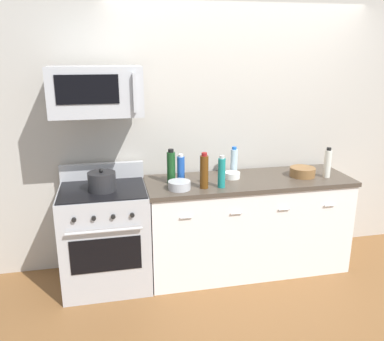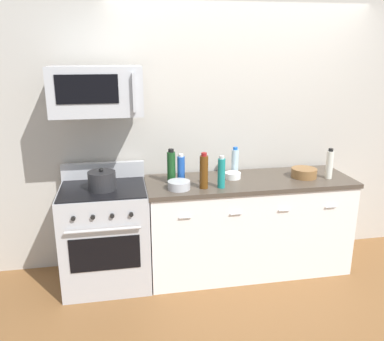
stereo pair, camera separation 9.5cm
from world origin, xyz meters
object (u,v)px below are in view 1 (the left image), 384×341
at_px(bottle_water_clear, 234,161).
at_px(bowl_steel_prep, 179,185).
at_px(bottle_wine_green, 171,167).
at_px(bowl_white_ceramic, 232,175).
at_px(bottle_sparkling_teal, 222,172).
at_px(microwave, 96,91).
at_px(bottle_wine_amber, 204,171).
at_px(bottle_vinegar_white, 328,163).
at_px(bowl_wooden_salad, 302,172).
at_px(stockpot, 102,181).
at_px(range_oven, 106,236).
at_px(bottle_soda_blue, 181,169).

height_order(bottle_water_clear, bowl_steel_prep, bottle_water_clear).
relative_size(bottle_wine_green, bowl_white_ceramic, 2.07).
bearing_deg(bowl_steel_prep, bowl_white_ceramic, 21.33).
height_order(bottle_sparkling_teal, bowl_steel_prep, bottle_sparkling_teal).
xyz_separation_m(microwave, bottle_wine_amber, (0.87, -0.21, -0.68)).
bearing_deg(microwave, bowl_steel_prep, -17.01).
bearing_deg(bottle_vinegar_white, bottle_water_clear, 162.02).
height_order(bottle_sparkling_teal, bowl_wooden_salad, bottle_sparkling_teal).
bearing_deg(bottle_sparkling_teal, bottle_water_clear, 57.41).
xyz_separation_m(bottle_vinegar_white, stockpot, (-2.08, 0.05, -0.05)).
xyz_separation_m(range_oven, bowl_white_ceramic, (1.19, 0.06, 0.48)).
relative_size(bottle_water_clear, stockpot, 1.15).
xyz_separation_m(range_oven, bottle_wine_green, (0.61, 0.03, 0.60)).
bearing_deg(bowl_steel_prep, bowl_wooden_salad, 5.87).
xyz_separation_m(bottle_wine_amber, stockpot, (-0.87, 0.11, -0.07)).
bearing_deg(bottle_wine_green, microwave, 178.22).
relative_size(microwave, bottle_water_clear, 2.74).
bearing_deg(bottle_wine_amber, bottle_wine_green, 143.74).
relative_size(bottle_sparkling_teal, bottle_wine_amber, 0.91).
height_order(range_oven, bottle_soda_blue, bottle_soda_blue).
bearing_deg(bottle_wine_amber, range_oven, 169.33).
height_order(range_oven, bowl_wooden_salad, range_oven).
xyz_separation_m(bottle_vinegar_white, bowl_white_ceramic, (-0.89, 0.16, -0.11)).
height_order(range_oven, bottle_sparkling_teal, bottle_sparkling_teal).
height_order(bottle_wine_green, bottle_vinegar_white, bottle_wine_green).
bearing_deg(bottle_wine_amber, bottle_vinegar_white, 3.04).
bearing_deg(bottle_sparkling_teal, bowl_steel_prep, 175.96).
distance_m(range_oven, bottle_vinegar_white, 2.16).
bearing_deg(bottle_water_clear, bowl_white_ceramic, -114.87).
xyz_separation_m(bottle_sparkling_teal, bowl_wooden_salad, (0.85, 0.15, -0.09)).
distance_m(range_oven, bottle_wine_amber, 1.07).
height_order(microwave, bowl_steel_prep, microwave).
distance_m(bottle_water_clear, bowl_steel_prep, 0.68).
bearing_deg(stockpot, bottle_soda_blue, 5.90).
bearing_deg(bottle_water_clear, bowl_steel_prep, -151.27).
relative_size(bottle_sparkling_teal, bottle_water_clear, 1.06).
xyz_separation_m(bottle_vinegar_white, bottle_soda_blue, (-1.38, 0.12, -0.01)).
distance_m(bottle_wine_green, bowl_steel_prep, 0.22).
xyz_separation_m(bottle_water_clear, bottle_soda_blue, (-0.55, -0.15, -0.00)).
relative_size(microwave, bottle_soda_blue, 2.79).
relative_size(microwave, bowl_steel_prep, 3.81).
distance_m(range_oven, bottle_soda_blue, 0.91).
relative_size(bottle_wine_green, stockpot, 1.34).
bearing_deg(bottle_soda_blue, bowl_steel_prep, -104.99).
bearing_deg(stockpot, bottle_wine_amber, -7.24).
bearing_deg(bottle_water_clear, bottle_vinegar_white, -17.98).
relative_size(bottle_sparkling_teal, stockpot, 1.22).
bearing_deg(bottle_wine_green, bottle_soda_blue, -4.72).
bearing_deg(bowl_wooden_salad, bottle_water_clear, 162.11).
relative_size(bowl_wooden_salad, bowl_white_ceramic, 1.56).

